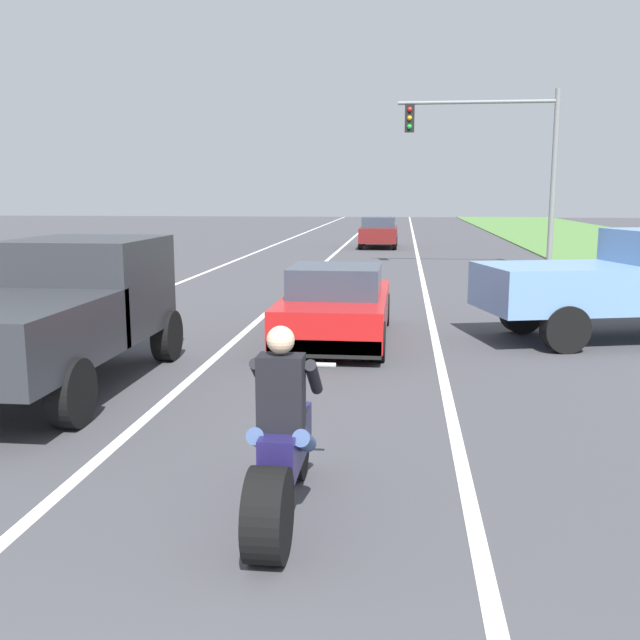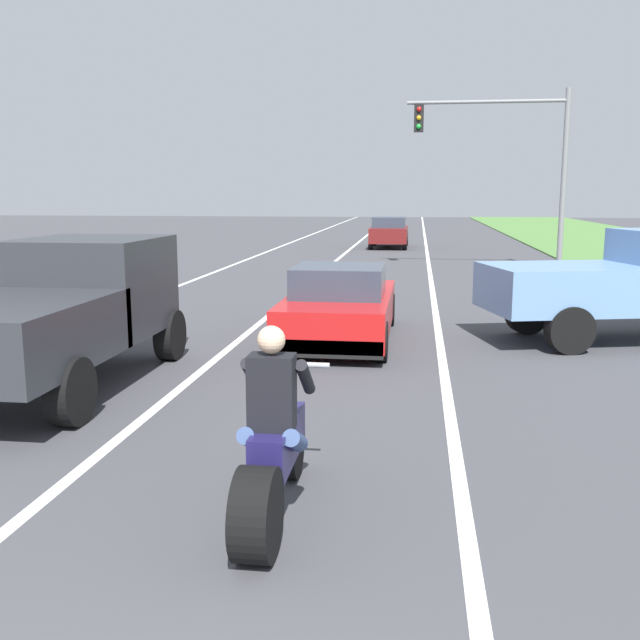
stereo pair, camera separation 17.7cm
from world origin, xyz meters
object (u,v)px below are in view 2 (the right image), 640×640
object	(u,v)px
sports_car_red	(340,306)
pickup_truck_left_lane_dark_grey	(63,307)
distant_car_far_ahead	(389,232)
motorcycle_with_rider	(273,453)
pickup_truck_right_shoulder_light_blue	(636,280)
traffic_light_mast_near	(513,150)

from	to	relation	value
sports_car_red	pickup_truck_left_lane_dark_grey	world-z (taller)	pickup_truck_left_lane_dark_grey
distant_car_far_ahead	sports_car_red	bearing A→B (deg)	-89.92
pickup_truck_left_lane_dark_grey	motorcycle_with_rider	bearing A→B (deg)	-45.74
pickup_truck_right_shoulder_light_blue	sports_car_red	bearing A→B (deg)	-172.25
sports_car_red	pickup_truck_left_lane_dark_grey	xyz separation A→B (m)	(-3.39, -3.58, 0.48)
sports_car_red	pickup_truck_right_shoulder_light_blue	bearing A→B (deg)	7.75
motorcycle_with_rider	distant_car_far_ahead	size ratio (longest dim) A/B	0.55
pickup_truck_left_lane_dark_grey	pickup_truck_right_shoulder_light_blue	size ratio (longest dim) A/B	0.93
motorcycle_with_rider	pickup_truck_right_shoulder_light_blue	distance (m)	9.45
sports_car_red	distant_car_far_ahead	xyz separation A→B (m)	(-0.03, 22.68, 0.14)
pickup_truck_right_shoulder_light_blue	distant_car_far_ahead	world-z (taller)	pickup_truck_right_shoulder_light_blue
pickup_truck_left_lane_dark_grey	pickup_truck_right_shoulder_light_blue	distance (m)	9.62
pickup_truck_left_lane_dark_grey	traffic_light_mast_near	distance (m)	18.10
pickup_truck_left_lane_dark_grey	traffic_light_mast_near	world-z (taller)	traffic_light_mast_near
sports_car_red	distant_car_far_ahead	size ratio (longest dim) A/B	1.08
pickup_truck_left_lane_dark_grey	distant_car_far_ahead	bearing A→B (deg)	82.70
distant_car_far_ahead	pickup_truck_left_lane_dark_grey	bearing A→B (deg)	-97.30
traffic_light_mast_near	distant_car_far_ahead	xyz separation A→B (m)	(-4.46, 10.20, -3.27)
motorcycle_with_rider	traffic_light_mast_near	xyz separation A→B (m)	(4.19, 19.79, 3.45)
traffic_light_mast_near	pickup_truck_left_lane_dark_grey	bearing A→B (deg)	-116.00
pickup_truck_right_shoulder_light_blue	traffic_light_mast_near	xyz separation A→B (m)	(-0.78, 11.76, 2.94)
distant_car_far_ahead	pickup_truck_right_shoulder_light_blue	bearing A→B (deg)	-76.57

